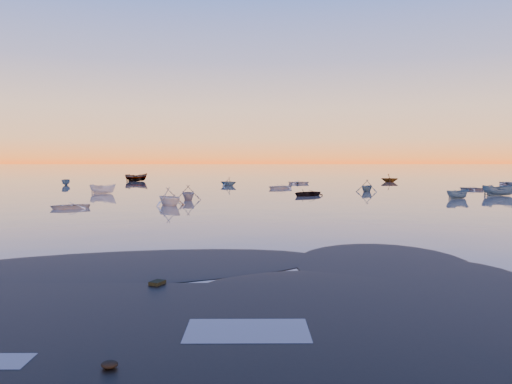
{
  "coord_description": "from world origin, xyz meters",
  "views": [
    {
      "loc": [
        -3.47,
        -20.51,
        4.47
      ],
      "look_at": [
        -3.15,
        28.0,
        1.23
      ],
      "focal_mm": 35.0,
      "sensor_mm": 36.0,
      "label": 1
    }
  ],
  "objects": [
    {
      "name": "moored_fleet",
      "position": [
        0.0,
        53.0,
        0.0
      ],
      "size": [
        124.0,
        58.0,
        1.2
      ],
      "primitive_type": null,
      "color": "silver",
      "rests_on": "ground"
    },
    {
      "name": "ground",
      "position": [
        0.0,
        100.0,
        0.0
      ],
      "size": [
        600.0,
        600.0,
        0.0
      ],
      "primitive_type": "plane",
      "color": "#635953",
      "rests_on": "ground"
    },
    {
      "name": "mud_lobes",
      "position": [
        0.0,
        -1.0,
        0.01
      ],
      "size": [
        140.0,
        6.0,
        0.07
      ],
      "primitive_type": null,
      "color": "black",
      "rests_on": "ground"
    },
    {
      "name": "boat_near_center",
      "position": [
        26.34,
        39.4,
        0.0
      ],
      "size": [
        2.04,
        4.2,
        1.41
      ],
      "primitive_type": "imported",
      "rotation": [
        0.0,
        0.0,
        1.49
      ],
      "color": "#38586B",
      "rests_on": "ground"
    }
  ]
}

